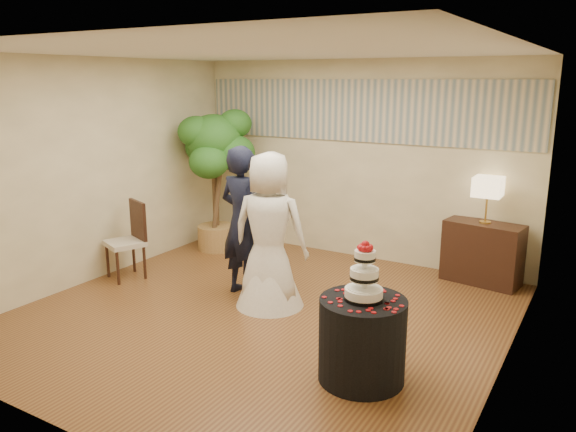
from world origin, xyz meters
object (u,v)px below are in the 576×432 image
Objects in this scene: table_lamp at (487,200)px; groom at (243,222)px; wedding_cake at (364,271)px; console at (482,253)px; ficus_tree at (215,180)px; bride at (269,231)px; side_chair at (125,241)px; cake_table at (362,340)px.

groom is at bearing -142.01° from table_lamp.
console is (0.36, 2.97, -0.60)m from wedding_cake.
ficus_tree reaches higher than wedding_cake.
bride is 2.77m from table_lamp.
wedding_cake is at bearing -96.96° from table_lamp.
ficus_tree reaches higher than table_lamp.
side_chair is (-4.01, -2.18, 0.11)m from console.
bride is 2.81m from console.
side_chair is (-2.09, -0.19, -0.38)m from bride.
bride is at bearing 27.23° from side_chair.
groom reaches higher than table_lamp.
groom is 1.79× the size of side_chair.
groom is 0.84× the size of ficus_tree.
side_chair is (-1.64, -0.33, -0.40)m from groom.
bride is at bearing 172.13° from groom.
table_lamp reaches higher than console.
wedding_cake is 0.51× the size of side_chair.
side_chair is (-3.65, 0.79, 0.14)m from cake_table.
ficus_tree is (-3.79, -0.56, 0.68)m from console.
cake_table is at bearing 0.00° from wedding_cake.
cake_table is (2.01, -1.12, -0.53)m from groom.
groom is 3.49× the size of wedding_cake.
side_chair is (-0.23, -1.62, -0.57)m from ficus_tree.
table_lamp is at bearing -132.85° from groom.
console is at bearing 83.04° from wedding_cake.
wedding_cake is 0.55× the size of console.
console is at bearing 83.04° from cake_table.
table_lamp is 0.27× the size of ficus_tree.
console is 0.68m from table_lamp.
bride is at bearing -125.14° from console.
console is (0.36, 2.97, 0.03)m from cake_table.
console is (2.37, 1.85, -0.51)m from groom.
groom reaches higher than cake_table.
cake_table is at bearing 160.09° from groom.
ficus_tree is (-3.42, 2.41, 0.71)m from cake_table.
groom is 2.42× the size of cake_table.
side_chair is at bearing 167.80° from cake_table.
table_lamp is 0.58× the size of side_chair.
groom is at bearing 33.41° from side_chair.
table_lamp is (2.37, 1.85, 0.18)m from groom.
groom reaches higher than wedding_cake.
table_lamp is at bearing 50.61° from side_chair.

